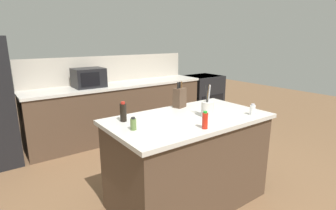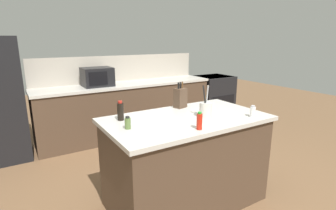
{
  "view_description": "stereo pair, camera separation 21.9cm",
  "coord_description": "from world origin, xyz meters",
  "px_view_note": "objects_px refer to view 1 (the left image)",
  "views": [
    {
      "loc": [
        -1.63,
        -1.89,
        1.7
      ],
      "look_at": [
        0.0,
        0.35,
        0.99
      ],
      "focal_mm": 28.0,
      "sensor_mm": 36.0,
      "label": 1
    },
    {
      "loc": [
        -1.45,
        -2.01,
        1.7
      ],
      "look_at": [
        0.0,
        0.35,
        0.99
      ],
      "focal_mm": 28.0,
      "sensor_mm": 36.0,
      "label": 2
    }
  ],
  "objects_px": {
    "utensil_crock": "(207,108)",
    "spice_jar_oregano": "(133,124)",
    "microwave": "(89,78)",
    "salt_shaker": "(253,110)",
    "hot_sauce_bottle": "(205,120)",
    "range_oven": "(202,96)",
    "knife_block": "(180,97)",
    "soy_sauce_bottle": "(123,112)"
  },
  "relations": [
    {
      "from": "utensil_crock",
      "to": "spice_jar_oregano",
      "type": "bearing_deg",
      "value": 174.07
    },
    {
      "from": "microwave",
      "to": "salt_shaker",
      "type": "bearing_deg",
      "value": -72.72
    },
    {
      "from": "utensil_crock",
      "to": "hot_sauce_bottle",
      "type": "height_order",
      "value": "utensil_crock"
    },
    {
      "from": "microwave",
      "to": "salt_shaker",
      "type": "relative_size",
      "value": 4.05
    },
    {
      "from": "hot_sauce_bottle",
      "to": "salt_shaker",
      "type": "height_order",
      "value": "hot_sauce_bottle"
    },
    {
      "from": "microwave",
      "to": "utensil_crock",
      "type": "xyz_separation_m",
      "value": [
        0.38,
        -2.29,
        -0.07
      ]
    },
    {
      "from": "range_oven",
      "to": "microwave",
      "type": "distance_m",
      "value": 2.57
    },
    {
      "from": "microwave",
      "to": "utensil_crock",
      "type": "distance_m",
      "value": 2.32
    },
    {
      "from": "utensil_crock",
      "to": "spice_jar_oregano",
      "type": "distance_m",
      "value": 0.79
    },
    {
      "from": "hot_sauce_bottle",
      "to": "salt_shaker",
      "type": "distance_m",
      "value": 0.68
    },
    {
      "from": "knife_block",
      "to": "salt_shaker",
      "type": "bearing_deg",
      "value": -73.79
    },
    {
      "from": "spice_jar_oregano",
      "to": "microwave",
      "type": "bearing_deg",
      "value": 79.46
    },
    {
      "from": "range_oven",
      "to": "knife_block",
      "type": "distance_m",
      "value": 2.87
    },
    {
      "from": "soy_sauce_bottle",
      "to": "spice_jar_oregano",
      "type": "xyz_separation_m",
      "value": [
        -0.04,
        -0.26,
        -0.04
      ]
    },
    {
      "from": "range_oven",
      "to": "utensil_crock",
      "type": "relative_size",
      "value": 2.87
    },
    {
      "from": "knife_block",
      "to": "spice_jar_oregano",
      "type": "bearing_deg",
      "value": -170.08
    },
    {
      "from": "knife_block",
      "to": "soy_sauce_bottle",
      "type": "relative_size",
      "value": 1.54
    },
    {
      "from": "hot_sauce_bottle",
      "to": "knife_block",
      "type": "bearing_deg",
      "value": 68.46
    },
    {
      "from": "knife_block",
      "to": "hot_sauce_bottle",
      "type": "distance_m",
      "value": 0.75
    },
    {
      "from": "soy_sauce_bottle",
      "to": "salt_shaker",
      "type": "relative_size",
      "value": 1.62
    },
    {
      "from": "soy_sauce_bottle",
      "to": "utensil_crock",
      "type": "bearing_deg",
      "value": -24.86
    },
    {
      "from": "range_oven",
      "to": "spice_jar_oregano",
      "type": "relative_size",
      "value": 8.22
    },
    {
      "from": "hot_sauce_bottle",
      "to": "microwave",
      "type": "bearing_deg",
      "value": 92.34
    },
    {
      "from": "microwave",
      "to": "range_oven",
      "type": "bearing_deg",
      "value": -0.0
    },
    {
      "from": "microwave",
      "to": "salt_shaker",
      "type": "height_order",
      "value": "microwave"
    },
    {
      "from": "knife_block",
      "to": "soy_sauce_bottle",
      "type": "xyz_separation_m",
      "value": [
        -0.75,
        -0.1,
        -0.02
      ]
    },
    {
      "from": "knife_block",
      "to": "utensil_crock",
      "type": "height_order",
      "value": "utensil_crock"
    },
    {
      "from": "knife_block",
      "to": "spice_jar_oregano",
      "type": "height_order",
      "value": "knife_block"
    },
    {
      "from": "knife_block",
      "to": "utensil_crock",
      "type": "xyz_separation_m",
      "value": [
        -0.0,
        -0.44,
        -0.03
      ]
    },
    {
      "from": "knife_block",
      "to": "soy_sauce_bottle",
      "type": "bearing_deg",
      "value": 172.68
    },
    {
      "from": "range_oven",
      "to": "microwave",
      "type": "height_order",
      "value": "microwave"
    },
    {
      "from": "soy_sauce_bottle",
      "to": "range_oven",
      "type": "bearing_deg",
      "value": 34.19
    },
    {
      "from": "microwave",
      "to": "soy_sauce_bottle",
      "type": "bearing_deg",
      "value": -100.8
    },
    {
      "from": "hot_sauce_bottle",
      "to": "salt_shaker",
      "type": "xyz_separation_m",
      "value": [
        0.68,
        0.02,
        -0.02
      ]
    },
    {
      "from": "knife_block",
      "to": "soy_sauce_bottle",
      "type": "height_order",
      "value": "knife_block"
    },
    {
      "from": "knife_block",
      "to": "spice_jar_oregano",
      "type": "distance_m",
      "value": 0.87
    },
    {
      "from": "utensil_crock",
      "to": "soy_sauce_bottle",
      "type": "height_order",
      "value": "utensil_crock"
    },
    {
      "from": "microwave",
      "to": "knife_block",
      "type": "height_order",
      "value": "microwave"
    },
    {
      "from": "utensil_crock",
      "to": "salt_shaker",
      "type": "xyz_separation_m",
      "value": [
        0.41,
        -0.24,
        -0.03
      ]
    },
    {
      "from": "knife_block",
      "to": "salt_shaker",
      "type": "distance_m",
      "value": 0.79
    },
    {
      "from": "utensil_crock",
      "to": "microwave",
      "type": "bearing_deg",
      "value": 99.36
    },
    {
      "from": "knife_block",
      "to": "hot_sauce_bottle",
      "type": "height_order",
      "value": "knife_block"
    }
  ]
}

